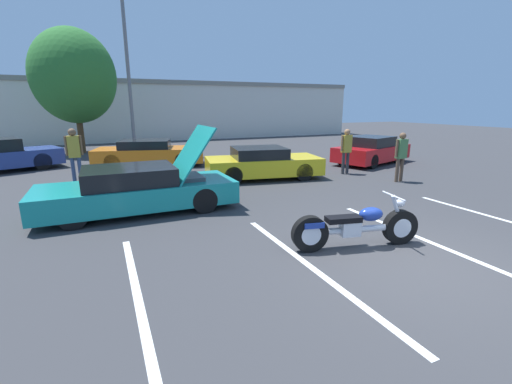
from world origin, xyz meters
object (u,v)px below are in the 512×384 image
motorcycle (356,227)px  light_pole (129,63)px  spectator_by_show_car (401,153)px  spectator_midground (346,147)px  tree_background (74,76)px  parked_car_mid_right_row (263,163)px  show_car_hood_open (139,189)px  spectator_near_motorcycle (74,151)px  parked_car_mid_left_row (150,153)px  parked_car_right_row (372,151)px

motorcycle → light_pole: bearing=111.9°
spectator_by_show_car → spectator_midground: spectator_midground is taller
tree_background → parked_car_mid_right_row: tree_background is taller
show_car_hood_open → spectator_midground: show_car_hood_open is taller
parked_car_mid_right_row → spectator_midground: spectator_midground is taller
spectator_near_motorcycle → spectator_midground: size_ratio=1.08×
show_car_hood_open → spectator_near_motorcycle: (-1.58, 4.07, 0.56)m
parked_car_mid_right_row → spectator_near_motorcycle: 6.35m
tree_background → motorcycle: size_ratio=2.67×
light_pole → parked_car_mid_right_row: bearing=-67.0°
tree_background → spectator_by_show_car: (10.30, -12.85, -3.08)m
spectator_by_show_car → tree_background: bearing=128.7°
tree_background → parked_car_mid_right_row: size_ratio=1.52×
parked_car_mid_left_row → parked_car_mid_right_row: (3.37, -4.46, -0.01)m
motorcycle → spectator_by_show_car: 6.53m
show_car_hood_open → parked_car_mid_right_row: size_ratio=1.08×
parked_car_mid_left_row → parked_car_mid_right_row: parked_car_mid_left_row is taller
parked_car_right_row → spectator_by_show_car: size_ratio=2.58×
motorcycle → spectator_near_motorcycle: spectator_near_motorcycle is taller
light_pole → spectator_by_show_car: light_pole is taller
parked_car_mid_right_row → spectator_near_motorcycle: bearing=174.5°
show_car_hood_open → motorcycle: bearing=-49.7°
tree_background → parked_car_mid_right_row: 12.61m
show_car_hood_open → spectator_by_show_car: bearing=-0.6°
parked_car_right_row → spectator_near_motorcycle: size_ratio=2.35×
light_pole → parked_car_right_row: size_ratio=1.96×
parked_car_right_row → spectator_near_motorcycle: 12.06m
light_pole → motorcycle: (2.44, -14.78, -4.25)m
show_car_hood_open → spectator_by_show_car: 8.59m
parked_car_mid_left_row → spectator_by_show_car: size_ratio=2.88×
light_pole → parked_car_mid_left_row: (0.19, -3.94, -4.10)m
motorcycle → show_car_hood_open: show_car_hood_open is taller
show_car_hood_open → parked_car_mid_left_row: bearing=80.7°
spectator_near_motorcycle → spectator_by_show_car: (10.16, -4.19, -0.11)m
parked_car_right_row → parked_car_mid_right_row: (-5.94, -0.94, -0.04)m
light_pole → show_car_hood_open: (-0.95, -10.76, -4.09)m
motorcycle → tree_background: bearing=119.5°
tree_background → spectator_near_motorcycle: (0.14, -8.66, -2.96)m
parked_car_mid_right_row → spectator_midground: (3.28, -0.56, 0.48)m
tree_background → spectator_near_motorcycle: size_ratio=3.53×
parked_car_mid_right_row → spectator_midground: bearing=0.5°
motorcycle → parked_car_mid_left_row: 11.07m
parked_car_right_row → parked_car_mid_left_row: 9.95m
show_car_hood_open → spectator_near_motorcycle: bearing=111.5°
parked_car_right_row → parked_car_mid_right_row: parked_car_right_row is taller
show_car_hood_open → spectator_near_motorcycle: show_car_hood_open is taller
spectator_near_motorcycle → show_car_hood_open: bearing=-68.7°
show_car_hood_open → parked_car_mid_right_row: show_car_hood_open is taller
spectator_by_show_car → light_pole: bearing=125.1°
tree_background → spectator_by_show_car: tree_background is taller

